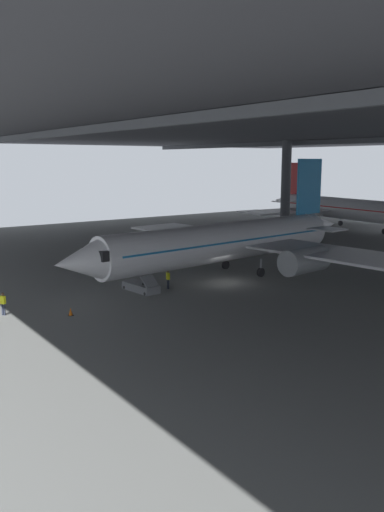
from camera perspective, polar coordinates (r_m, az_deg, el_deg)
The scene contains 8 objects.
ground_plane at distance 51.01m, azimuth 3.11°, elevation -2.77°, with size 110.00×110.00×0.00m, color slate.
hangar_structure at distance 59.42m, azimuth 13.97°, elevation 13.46°, with size 121.00×99.00×15.74m.
airplane_main at distance 53.03m, azimuth 3.93°, elevation 1.56°, with size 36.36×37.52×11.70m.
boarding_stairs at distance 47.42m, azimuth -5.58°, elevation -2.90°, with size 4.36×1.87×4.71m.
crew_worker_near_nose at distance 42.24m, azimuth -19.71°, elevation -4.72°, with size 0.47×0.39×1.76m.
crew_worker_by_stairs at distance 47.93m, azimuth -2.61°, elevation -2.40°, with size 0.55×0.25×1.73m.
airplane_distant at distance 95.12m, azimuth 15.67°, elevation 4.98°, with size 35.35×34.21×11.11m.
traffic_cone_orange at distance 40.92m, azimuth -12.96°, elevation -5.88°, with size 0.36×0.36×0.60m.
Camera 1 is at (38.83, -31.03, 11.47)m, focal length 37.09 mm.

